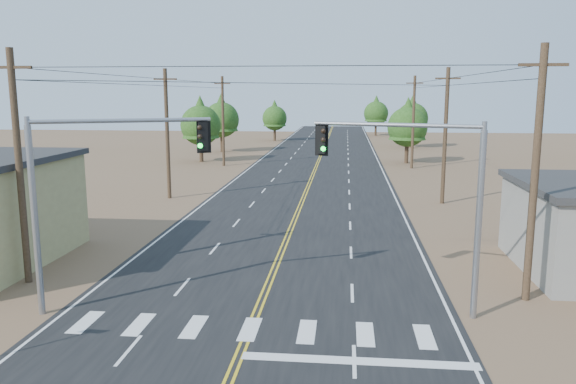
# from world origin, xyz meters

# --- Properties ---
(road) EXTENTS (15.00, 200.00, 0.02)m
(road) POSITION_xyz_m (0.00, 30.00, 0.01)
(road) COLOR black
(road) RESTS_ON ground
(utility_pole_left_near) EXTENTS (1.80, 0.30, 10.00)m
(utility_pole_left_near) POSITION_xyz_m (-10.50, 12.00, 5.12)
(utility_pole_left_near) COLOR #4C3826
(utility_pole_left_near) RESTS_ON ground
(utility_pole_left_mid) EXTENTS (1.80, 0.30, 10.00)m
(utility_pole_left_mid) POSITION_xyz_m (-10.50, 32.00, 5.12)
(utility_pole_left_mid) COLOR #4C3826
(utility_pole_left_mid) RESTS_ON ground
(utility_pole_left_far) EXTENTS (1.80, 0.30, 10.00)m
(utility_pole_left_far) POSITION_xyz_m (-10.50, 52.00, 5.12)
(utility_pole_left_far) COLOR #4C3826
(utility_pole_left_far) RESTS_ON ground
(utility_pole_right_near) EXTENTS (1.80, 0.30, 10.00)m
(utility_pole_right_near) POSITION_xyz_m (10.50, 12.00, 5.12)
(utility_pole_right_near) COLOR #4C3826
(utility_pole_right_near) RESTS_ON ground
(utility_pole_right_mid) EXTENTS (1.80, 0.30, 10.00)m
(utility_pole_right_mid) POSITION_xyz_m (10.50, 32.00, 5.12)
(utility_pole_right_mid) COLOR #4C3826
(utility_pole_right_mid) RESTS_ON ground
(utility_pole_right_far) EXTENTS (1.80, 0.30, 10.00)m
(utility_pole_right_far) POSITION_xyz_m (10.50, 52.00, 5.12)
(utility_pole_right_far) COLOR #4C3826
(utility_pole_right_far) RESTS_ON ground
(signal_mast_left) EXTENTS (6.10, 2.91, 7.35)m
(signal_mast_left) POSITION_xyz_m (-6.24, 9.44, 5.01)
(signal_mast_left) COLOR gray
(signal_mast_left) RESTS_ON ground
(signal_mast_right) EXTENTS (6.13, 2.23, 7.20)m
(signal_mast_right) POSITION_xyz_m (6.23, 10.48, 4.90)
(signal_mast_right) COLOR gray
(signal_mast_right) RESTS_ON ground
(tree_left_near) EXTENTS (4.75, 4.75, 7.92)m
(tree_left_near) POSITION_xyz_m (-14.00, 55.49, 4.84)
(tree_left_near) COLOR #3F2D1E
(tree_left_near) RESTS_ON ground
(tree_left_mid) EXTENTS (4.89, 4.89, 8.15)m
(tree_left_mid) POSITION_xyz_m (-14.00, 66.91, 4.98)
(tree_left_mid) COLOR #3F2D1E
(tree_left_mid) RESTS_ON ground
(tree_left_far) EXTENTS (4.22, 4.22, 7.04)m
(tree_left_far) POSITION_xyz_m (-9.00, 86.32, 4.30)
(tree_left_far) COLOR #3F2D1E
(tree_left_far) RESTS_ON ground
(tree_right_near) EXTENTS (4.64, 4.64, 7.74)m
(tree_right_near) POSITION_xyz_m (10.39, 56.55, 4.73)
(tree_right_near) COLOR #3F2D1E
(tree_right_near) RESTS_ON ground
(tree_right_mid) EXTENTS (4.75, 4.75, 7.92)m
(tree_right_mid) POSITION_xyz_m (13.14, 76.15, 4.84)
(tree_right_mid) COLOR #3F2D1E
(tree_right_mid) RESTS_ON ground
(tree_right_far) EXTENTS (4.66, 4.66, 7.76)m
(tree_right_far) POSITION_xyz_m (9.00, 99.92, 4.75)
(tree_right_far) COLOR #3F2D1E
(tree_right_far) RESTS_ON ground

